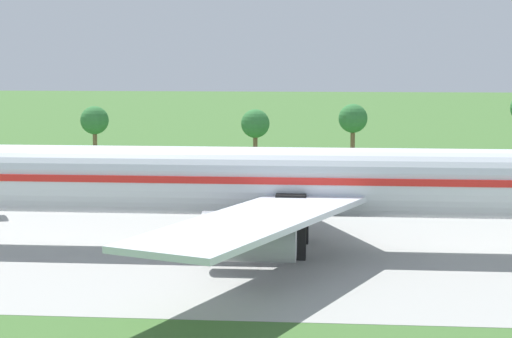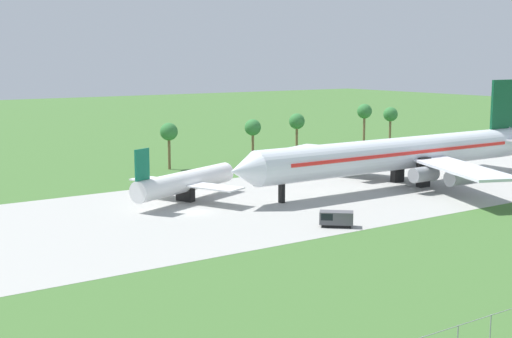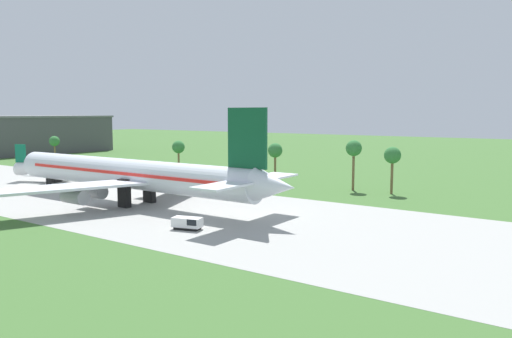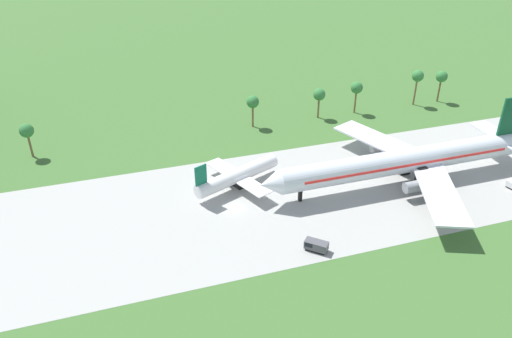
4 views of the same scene
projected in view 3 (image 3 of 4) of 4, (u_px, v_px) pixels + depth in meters
ground_plane at (19, 185)px, 120.60m from camera, size 600.00×600.00×0.00m
taxiway_strip at (19, 185)px, 120.60m from camera, size 320.00×44.00×0.02m
jet_airliner at (131, 174)px, 94.84m from camera, size 72.54×50.96×18.21m
regional_aircraft at (56, 170)px, 125.19m from camera, size 21.78×19.99×9.45m
baggage_tug at (188, 223)px, 74.50m from camera, size 4.81×3.10×1.83m
terminal_building at (30, 134)px, 218.44m from camera, size 36.72×61.20×16.13m
palm_tree_row at (229, 149)px, 131.49m from camera, size 125.83×3.60×11.33m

